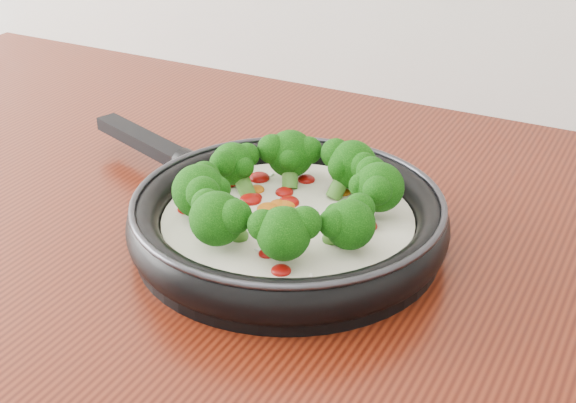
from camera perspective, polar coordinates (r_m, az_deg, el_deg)
The scene contains 1 object.
skillet at distance 0.81m, azimuth -0.17°, elevation -0.95°, with size 0.52×0.41×0.09m.
Camera 1 is at (0.33, 0.43, 1.32)m, focal length 50.87 mm.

